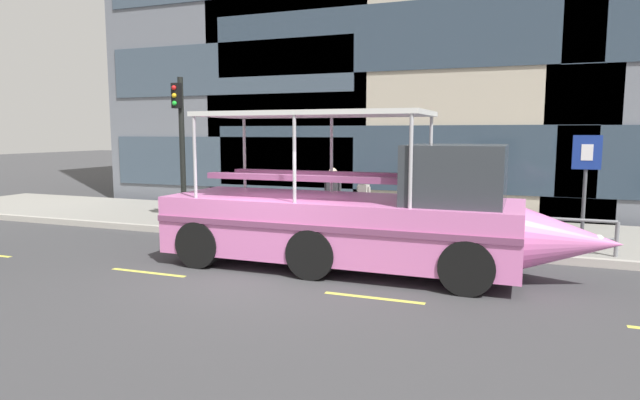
{
  "coord_description": "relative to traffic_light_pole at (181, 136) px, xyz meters",
  "views": [
    {
      "loc": [
        4.78,
        -9.6,
        2.87
      ],
      "look_at": [
        0.31,
        2.09,
        1.3
      ],
      "focal_mm": 30.28,
      "sensor_mm": 36.0,
      "label": 1
    }
  ],
  "objects": [
    {
      "name": "curb_edge",
      "position": [
        4.77,
        -0.77,
        -2.69
      ],
      "size": [
        32.0,
        0.18,
        0.18
      ],
      "primitive_type": "cube",
      "color": "#B2ADA3",
      "rests_on": "ground_plane"
    },
    {
      "name": "ground_plane",
      "position": [
        4.77,
        -3.88,
        -2.78
      ],
      "size": [
        120.0,
        120.0,
        0.0
      ],
      "primitive_type": "plane",
      "color": "#3D3D3F"
    },
    {
      "name": "duck_tour_boat",
      "position": [
        6.44,
        -2.75,
        -1.66
      ],
      "size": [
        9.25,
        2.52,
        3.31
      ],
      "color": "pink",
      "rests_on": "ground_plane"
    },
    {
      "name": "leaned_bicycle",
      "position": [
        0.75,
        -0.15,
        -2.22
      ],
      "size": [
        1.74,
        0.46,
        0.96
      ],
      "color": "black",
      "rests_on": "sidewalk"
    },
    {
      "name": "traffic_light_pole",
      "position": [
        0.0,
        0.0,
        0.0
      ],
      "size": [
        0.24,
        0.46,
        4.3
      ],
      "color": "black",
      "rests_on": "sidewalk"
    },
    {
      "name": "pedestrian_near_bow",
      "position": [
        8.78,
        1.08,
        -1.52
      ],
      "size": [
        0.29,
        0.49,
        1.78
      ],
      "color": "black",
      "rests_on": "sidewalk"
    },
    {
      "name": "pedestrian_mid_left",
      "position": [
        5.46,
        0.56,
        -1.68
      ],
      "size": [
        0.42,
        0.25,
        1.52
      ],
      "color": "#1E2338",
      "rests_on": "sidewalk"
    },
    {
      "name": "pedestrian_mid_right",
      "position": [
        4.55,
        0.61,
        -1.56
      ],
      "size": [
        0.5,
        0.23,
        1.72
      ],
      "color": "black",
      "rests_on": "sidewalk"
    },
    {
      "name": "parking_sign",
      "position": [
        10.82,
        -0.08,
        -0.81
      ],
      "size": [
        0.6,
        0.12,
        2.63
      ],
      "color": "#4C4F54",
      "rests_on": "sidewalk"
    },
    {
      "name": "sidewalk",
      "position": [
        4.77,
        1.72,
        -2.69
      ],
      "size": [
        32.0,
        4.8,
        0.18
      ],
      "primitive_type": "cube",
      "color": "gray",
      "rests_on": "ground_plane"
    },
    {
      "name": "curb_guardrail",
      "position": [
        6.13,
        -0.43,
        -2.05
      ],
      "size": [
        10.76,
        0.09,
        0.8
      ],
      "color": "gray",
      "rests_on": "sidewalk"
    },
    {
      "name": "lane_centreline",
      "position": [
        4.77,
        -4.62,
        -2.77
      ],
      "size": [
        25.8,
        0.12,
        0.01
      ],
      "color": "#DBD64C",
      "rests_on": "ground_plane"
    }
  ]
}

